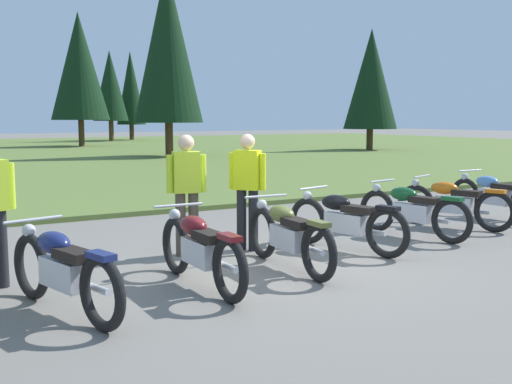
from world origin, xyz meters
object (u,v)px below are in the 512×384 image
rider_checking_bike (247,185)px  motorcycle_navy (63,270)px  motorcycle_maroon (200,249)px  motorcycle_black (345,220)px  motorcycle_british_green (412,210)px  rider_with_back_turned (187,188)px  motorcycle_sky_blue (494,195)px  motorcycle_olive (288,235)px  motorcycle_orange (453,203)px

rider_checking_bike → motorcycle_navy: bearing=-151.5°
motorcycle_navy → motorcycle_maroon: bearing=7.1°
motorcycle_black → motorcycle_british_green: same height
rider_with_back_turned → motorcycle_sky_blue: bearing=0.2°
motorcycle_navy → rider_with_back_turned: 2.75m
motorcycle_british_green → motorcycle_navy: bearing=-168.7°
motorcycle_british_green → motorcycle_sky_blue: bearing=12.7°
motorcycle_british_green → motorcycle_sky_blue: 2.78m
motorcycle_sky_blue → rider_checking_bike: size_ratio=1.26×
motorcycle_maroon → motorcycle_british_green: (4.16, 0.95, 0.00)m
rider_checking_bike → motorcycle_black: bearing=-31.0°
motorcycle_olive → rider_checking_bike: (0.10, 1.22, 0.51)m
motorcycle_black → motorcycle_orange: bearing=10.6°
motorcycle_british_green → rider_checking_bike: 2.83m
motorcycle_maroon → motorcycle_orange: size_ratio=1.05×
rider_checking_bike → motorcycle_british_green: bearing=-9.8°
motorcycle_orange → motorcycle_maroon: bearing=-167.2°
motorcycle_black → rider_with_back_turned: bearing=158.3°
motorcycle_orange → rider_with_back_turned: 4.90m
motorcycle_black → motorcycle_orange: (2.78, 0.52, 0.00)m
motorcycle_sky_blue → rider_with_back_turned: size_ratio=1.26×
motorcycle_maroon → motorcycle_olive: same height
motorcycle_maroon → motorcycle_orange: same height
motorcycle_olive → motorcycle_black: 1.39m
motorcycle_black → rider_checking_bike: 1.49m
motorcycle_orange → rider_checking_bike: (-3.98, 0.20, 0.51)m
motorcycle_navy → motorcycle_sky_blue: bearing=11.8°
motorcycle_olive → motorcycle_orange: 4.20m
motorcycle_navy → motorcycle_olive: size_ratio=0.98×
motorcycle_british_green → motorcycle_orange: 1.27m
motorcycle_maroon → motorcycle_orange: (5.39, 1.22, 0.00)m
motorcycle_orange → rider_with_back_turned: bearing=176.4°
rider_with_back_turned → rider_checking_bike: (0.89, -0.11, 0.00)m
motorcycle_olive → motorcycle_british_green: same height
motorcycle_olive → motorcycle_sky_blue: same height
motorcycle_sky_blue → rider_checking_bike: (-5.45, -0.14, 0.51)m
motorcycle_british_green → motorcycle_orange: size_ratio=1.04×
motorcycle_maroon → motorcycle_olive: size_ratio=1.00×
motorcycle_black → rider_checking_bike: bearing=149.0°
motorcycle_maroon → motorcycle_sky_blue: 7.04m
motorcycle_orange → motorcycle_sky_blue: same height
motorcycle_orange → motorcycle_british_green: bearing=-167.4°
motorcycle_black → rider_with_back_turned: rider_with_back_turned is taller
motorcycle_olive → motorcycle_british_green: (2.84, 0.74, 0.00)m
motorcycle_olive → rider_with_back_turned: rider_with_back_turned is taller
motorcycle_maroon → motorcycle_black: size_ratio=1.02×
motorcycle_navy → rider_with_back_turned: rider_with_back_turned is taller
motorcycle_orange → rider_checking_bike: bearing=177.1°
motorcycle_british_green → rider_checking_bike: bearing=170.2°
motorcycle_maroon → motorcycle_black: (2.61, 0.70, 0.00)m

